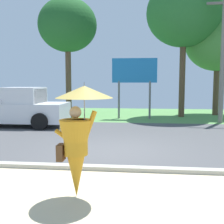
{
  "coord_description": "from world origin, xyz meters",
  "views": [
    {
      "loc": [
        0.89,
        -8.58,
        2.14
      ],
      "look_at": [
        -0.16,
        1.0,
        1.1
      ],
      "focal_mm": 44.87,
      "sensor_mm": 36.0,
      "label": 1
    }
  ],
  "objects_px": {
    "utility_pole": "(223,55)",
    "monk_pedestrian": "(78,138)",
    "tree_right_far": "(184,13)",
    "pickup_truck": "(14,108)",
    "tree_right_mid": "(68,26)",
    "roadside_billboard": "(134,75)",
    "tree_left_far": "(218,41)"
  },
  "relations": [
    {
      "from": "roadside_billboard",
      "to": "tree_right_mid",
      "type": "bearing_deg",
      "value": 163.8
    },
    {
      "from": "pickup_truck",
      "to": "tree_right_far",
      "type": "relative_size",
      "value": 0.63
    },
    {
      "from": "tree_right_mid",
      "to": "tree_right_far",
      "type": "height_order",
      "value": "tree_right_far"
    },
    {
      "from": "roadside_billboard",
      "to": "tree_right_far",
      "type": "bearing_deg",
      "value": 22.82
    },
    {
      "from": "monk_pedestrian",
      "to": "utility_pole",
      "type": "relative_size",
      "value": 0.32
    },
    {
      "from": "roadside_billboard",
      "to": "tree_right_mid",
      "type": "relative_size",
      "value": 0.48
    },
    {
      "from": "monk_pedestrian",
      "to": "pickup_truck",
      "type": "distance_m",
      "value": 9.48
    },
    {
      "from": "monk_pedestrian",
      "to": "tree_right_far",
      "type": "relative_size",
      "value": 0.26
    },
    {
      "from": "pickup_truck",
      "to": "tree_right_far",
      "type": "bearing_deg",
      "value": 26.08
    },
    {
      "from": "tree_right_mid",
      "to": "tree_left_far",
      "type": "bearing_deg",
      "value": 6.9
    },
    {
      "from": "utility_pole",
      "to": "monk_pedestrian",
      "type": "bearing_deg",
      "value": -117.29
    },
    {
      "from": "tree_left_far",
      "to": "tree_right_far",
      "type": "bearing_deg",
      "value": -153.32
    },
    {
      "from": "monk_pedestrian",
      "to": "utility_pole",
      "type": "bearing_deg",
      "value": 74.48
    },
    {
      "from": "utility_pole",
      "to": "tree_right_mid",
      "type": "xyz_separation_m",
      "value": [
        -8.81,
        2.48,
        2.12
      ]
    },
    {
      "from": "monk_pedestrian",
      "to": "pickup_truck",
      "type": "relative_size",
      "value": 0.41
    },
    {
      "from": "roadside_billboard",
      "to": "tree_right_far",
      "type": "xyz_separation_m",
      "value": [
        2.87,
        1.21,
        3.67
      ]
    },
    {
      "from": "tree_right_far",
      "to": "tree_right_mid",
      "type": "bearing_deg",
      "value": 179.81
    },
    {
      "from": "utility_pole",
      "to": "roadside_billboard",
      "type": "bearing_deg",
      "value": 164.79
    },
    {
      "from": "pickup_truck",
      "to": "tree_right_mid",
      "type": "xyz_separation_m",
      "value": [
        1.5,
        4.63,
        4.78
      ]
    },
    {
      "from": "roadside_billboard",
      "to": "tree_right_mid",
      "type": "height_order",
      "value": "tree_right_mid"
    },
    {
      "from": "monk_pedestrian",
      "to": "tree_right_far",
      "type": "xyz_separation_m",
      "value": [
        3.56,
        12.62,
        5.1
      ]
    },
    {
      "from": "monk_pedestrian",
      "to": "tree_right_far",
      "type": "height_order",
      "value": "tree_right_far"
    },
    {
      "from": "tree_right_mid",
      "to": "tree_right_far",
      "type": "xyz_separation_m",
      "value": [
        7.12,
        -0.02,
        0.57
      ]
    },
    {
      "from": "pickup_truck",
      "to": "tree_left_far",
      "type": "bearing_deg",
      "value": 25.77
    },
    {
      "from": "pickup_truck",
      "to": "tree_right_far",
      "type": "height_order",
      "value": "tree_right_far"
    },
    {
      "from": "monk_pedestrian",
      "to": "tree_right_mid",
      "type": "xyz_separation_m",
      "value": [
        -3.56,
        12.65,
        4.53
      ]
    },
    {
      "from": "tree_right_far",
      "to": "tree_left_far",
      "type": "bearing_deg",
      "value": 26.68
    },
    {
      "from": "utility_pole",
      "to": "tree_right_far",
      "type": "bearing_deg",
      "value": 124.58
    },
    {
      "from": "utility_pole",
      "to": "tree_left_far",
      "type": "xyz_separation_m",
      "value": [
        0.63,
        3.62,
        1.17
      ]
    },
    {
      "from": "utility_pole",
      "to": "tree_right_far",
      "type": "height_order",
      "value": "tree_right_far"
    },
    {
      "from": "tree_right_mid",
      "to": "utility_pole",
      "type": "bearing_deg",
      "value": -15.69
    },
    {
      "from": "roadside_billboard",
      "to": "utility_pole",
      "type": "bearing_deg",
      "value": -15.21
    }
  ]
}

